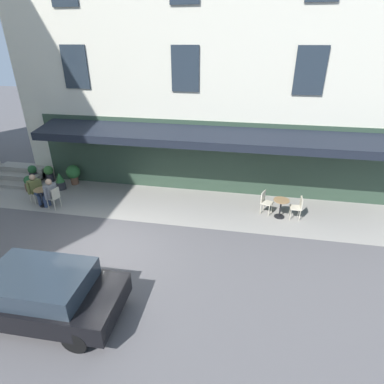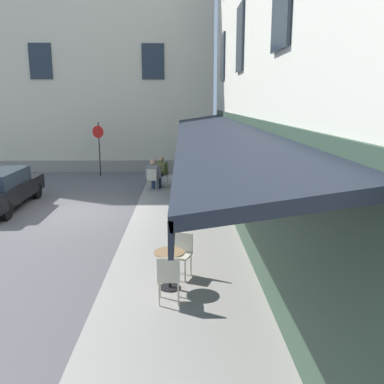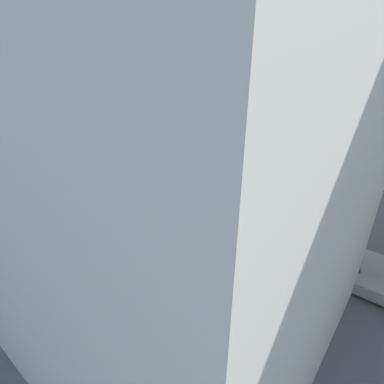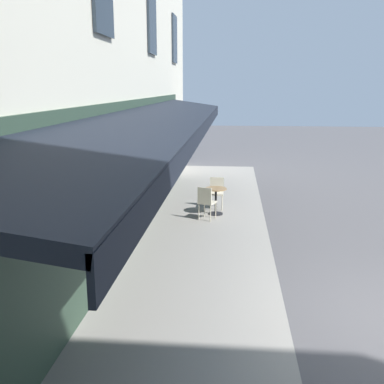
% 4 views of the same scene
% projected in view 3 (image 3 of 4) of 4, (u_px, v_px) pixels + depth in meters
% --- Properties ---
extents(ground_plane, '(70.00, 70.00, 0.00)m').
position_uv_depth(ground_plane, '(265.00, 198.00, 17.85)').
color(ground_plane, '#565456').
extents(sidewalk_cafe_terrace, '(20.50, 3.20, 0.01)m').
position_uv_depth(sidewalk_cafe_terrace, '(186.00, 202.00, 17.30)').
color(sidewalk_cafe_terrace, gray).
rests_on(sidewalk_cafe_terrace, ground_plane).
extents(cafe_building_facade, '(20.00, 10.70, 15.00)m').
position_uv_depth(cafe_building_facade, '(53.00, 66.00, 10.19)').
color(cafe_building_facade, beige).
rests_on(cafe_building_facade, ground_plane).
extents(back_alley_steps, '(2.40, 1.75, 0.60)m').
position_uv_depth(back_alley_steps, '(375.00, 288.00, 10.80)').
color(back_alley_steps, gray).
rests_on(back_alley_steps, ground_plane).
extents(cafe_table_near_entrance, '(0.60, 0.60, 0.75)m').
position_uv_depth(cafe_table_near_entrance, '(319.00, 229.00, 13.85)').
color(cafe_table_near_entrance, black).
rests_on(cafe_table_near_entrance, ground_plane).
extents(cafe_chair_cream_back_row, '(0.47, 0.47, 0.91)m').
position_uv_depth(cafe_chair_cream_back_row, '(306.00, 223.00, 14.26)').
color(cafe_chair_cream_back_row, beige).
rests_on(cafe_chair_cream_back_row, ground_plane).
extents(cafe_chair_cream_under_awning, '(0.53, 0.53, 0.91)m').
position_uv_depth(cafe_chair_cream_under_awning, '(330.00, 235.00, 13.32)').
color(cafe_chair_cream_under_awning, beige).
rests_on(cafe_chair_cream_under_awning, ground_plane).
extents(cafe_table_mid_terrace, '(0.60, 0.60, 0.75)m').
position_uv_depth(cafe_table_mid_terrace, '(158.00, 182.00, 18.67)').
color(cafe_table_mid_terrace, black).
rests_on(cafe_table_mid_terrace, ground_plane).
extents(cafe_chair_cream_by_window, '(0.40, 0.40, 0.91)m').
position_uv_depth(cafe_chair_cream_by_window, '(151.00, 179.00, 19.00)').
color(cafe_chair_cream_by_window, beige).
rests_on(cafe_chair_cream_by_window, ground_plane).
extents(cafe_chair_cream_kerbside, '(0.52, 0.52, 0.91)m').
position_uv_depth(cafe_chair_cream_kerbside, '(162.00, 185.00, 18.15)').
color(cafe_chair_cream_kerbside, beige).
rests_on(cafe_chair_cream_kerbside, ground_plane).
extents(seated_patron_in_olive, '(0.62, 0.60, 1.28)m').
position_uv_depth(seated_patron_in_olive, '(327.00, 230.00, 13.43)').
color(seated_patron_in_olive, navy).
rests_on(seated_patron_in_olive, ground_plane).
extents(seated_companion_in_grey, '(0.58, 0.64, 1.29)m').
position_uv_depth(seated_companion_in_grey, '(311.00, 222.00, 14.05)').
color(seated_companion_in_grey, navy).
rests_on(seated_companion_in_grey, ground_plane).
extents(potted_plant_under_sign, '(0.41, 0.41, 0.82)m').
position_uv_depth(potted_plant_under_sign, '(311.00, 248.00, 12.68)').
color(potted_plant_under_sign, '#2D2D33').
rests_on(potted_plant_under_sign, ground_plane).
extents(potted_plant_mid_terrace, '(0.64, 0.64, 0.94)m').
position_uv_depth(potted_plant_mid_terrace, '(298.00, 250.00, 12.34)').
color(potted_plant_mid_terrace, brown).
rests_on(potted_plant_mid_terrace, ground_plane).
extents(potted_plant_entrance_left, '(0.43, 0.43, 0.71)m').
position_uv_depth(potted_plant_entrance_left, '(346.00, 257.00, 12.22)').
color(potted_plant_entrance_left, brown).
rests_on(potted_plant_entrance_left, ground_plane).
extents(potted_plant_by_steps, '(0.40, 0.40, 0.80)m').
position_uv_depth(potted_plant_by_steps, '(354.00, 274.00, 11.22)').
color(potted_plant_by_steps, '#2D2D33').
rests_on(potted_plant_by_steps, ground_plane).
extents(potted_plant_entrance_right, '(0.43, 0.43, 0.79)m').
position_uv_depth(potted_plant_entrance_right, '(331.00, 266.00, 11.61)').
color(potted_plant_entrance_right, '#2D2D33').
rests_on(potted_plant_entrance_right, ground_plane).
extents(parked_car_black, '(4.33, 1.88, 1.33)m').
position_uv_depth(parked_car_black, '(292.00, 174.00, 19.26)').
color(parked_car_black, black).
rests_on(parked_car_black, ground_plane).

